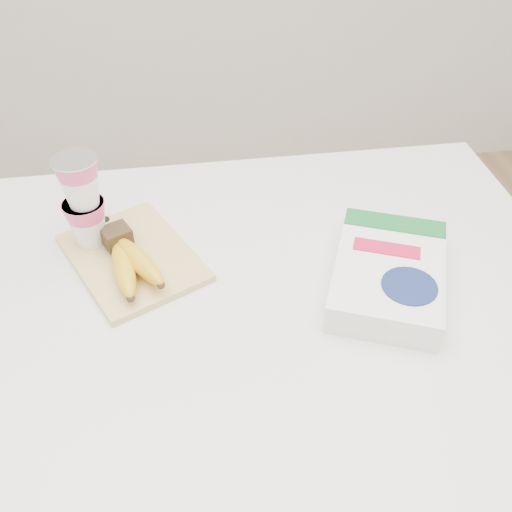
{
  "coord_description": "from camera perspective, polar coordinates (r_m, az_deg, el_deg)",
  "views": [
    {
      "loc": [
        0.02,
        -0.65,
        1.72
      ],
      "look_at": [
        0.13,
        0.08,
        1.07
      ],
      "focal_mm": 40.0,
      "sensor_mm": 36.0,
      "label": 1
    }
  ],
  "objects": [
    {
      "name": "table",
      "position": [
        1.37,
        -5.13,
        -20.64
      ],
      "size": [
        1.37,
        0.92,
        1.03
      ],
      "primitive_type": "cube",
      "color": "silver",
      "rests_on": "ground"
    },
    {
      "name": "room",
      "position": [
        0.75,
        -8.97,
        11.37
      ],
      "size": [
        4.0,
        4.0,
        4.0
      ],
      "color": "tan",
      "rests_on": "ground"
    },
    {
      "name": "yogurt_stack",
      "position": [
        1.04,
        -16.93,
        5.41
      ],
      "size": [
        0.08,
        0.08,
        0.18
      ],
      "color": "white",
      "rests_on": "cutting_board"
    },
    {
      "name": "cutting_board",
      "position": [
        1.05,
        -12.25,
        -0.15
      ],
      "size": [
        0.29,
        0.32,
        0.01
      ],
      "primitive_type": "cube",
      "rotation": [
        0.0,
        0.0,
        0.45
      ],
      "color": "#E8CD7F",
      "rests_on": "table"
    },
    {
      "name": "cereal_box",
      "position": [
        0.99,
        13.08,
        -1.76
      ],
      "size": [
        0.27,
        0.31,
        0.06
      ],
      "rotation": [
        0.0,
        0.0,
        -0.4
      ],
      "color": "white",
      "rests_on": "table"
    },
    {
      "name": "bananas",
      "position": [
        1.01,
        -12.58,
        -0.42
      ],
      "size": [
        0.13,
        0.19,
        0.05
      ],
      "color": "#382816",
      "rests_on": "cutting_board"
    }
  ]
}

